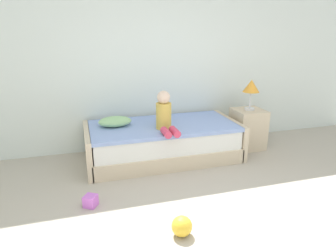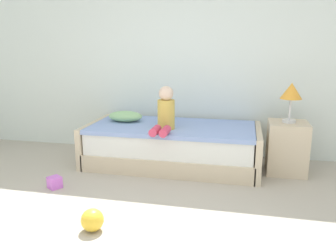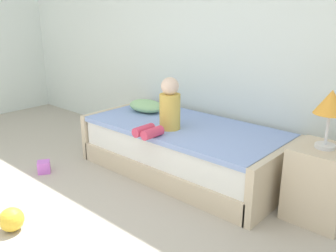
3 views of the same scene
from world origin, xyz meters
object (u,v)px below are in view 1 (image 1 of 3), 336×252
at_px(table_lamp, 251,87).
at_px(toy_block, 91,201).
at_px(toy_ball, 182,226).
at_px(child_figure, 165,114).
at_px(pillow, 115,121).
at_px(nightstand, 248,129).
at_px(bed, 163,141).

xyz_separation_m(table_lamp, toy_block, (-2.40, -1.01, -0.88)).
xyz_separation_m(table_lamp, toy_ball, (-1.65, -1.72, -0.84)).
bearing_deg(child_figure, toy_block, -143.10).
distance_m(pillow, toy_ball, 1.88).
relative_size(pillow, toy_ball, 2.38).
bearing_deg(toy_block, table_lamp, 22.88).
xyz_separation_m(nightstand, pillow, (-1.99, 0.08, 0.26)).
xyz_separation_m(bed, pillow, (-0.64, 0.10, 0.32)).
distance_m(table_lamp, pillow, 2.02).
distance_m(child_figure, pillow, 0.70).
distance_m(child_figure, toy_ball, 1.61).
relative_size(toy_ball, toy_block, 1.53).
distance_m(bed, table_lamp, 1.52).
relative_size(child_figure, toy_ball, 2.76).
height_order(pillow, toy_block, pillow).
bearing_deg(toy_ball, toy_block, 136.81).
xyz_separation_m(nightstand, child_figure, (-1.39, -0.25, 0.40)).
xyz_separation_m(bed, toy_ball, (-0.30, -1.69, -0.15)).
distance_m(bed, toy_ball, 1.72).
xyz_separation_m(nightstand, toy_block, (-2.40, -1.01, -0.24)).
bearing_deg(table_lamp, bed, -178.94).
bearing_deg(nightstand, child_figure, -169.65).
relative_size(table_lamp, pillow, 1.02).
xyz_separation_m(child_figure, pillow, (-0.60, 0.33, -0.14)).
bearing_deg(pillow, bed, -8.89).
bearing_deg(table_lamp, toy_block, -157.12).
height_order(bed, table_lamp, table_lamp).
bearing_deg(bed, nightstand, 1.06).
distance_m(nightstand, child_figure, 1.47).
relative_size(bed, toy_ball, 11.40).
distance_m(nightstand, table_lamp, 0.64).
height_order(nightstand, child_figure, child_figure).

